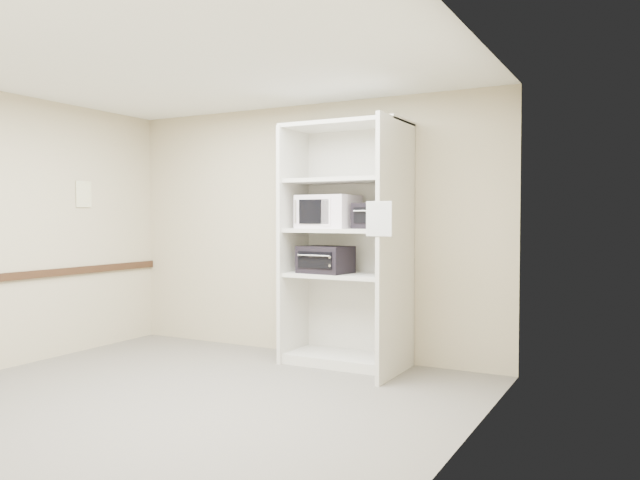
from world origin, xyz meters
The scene contains 12 objects.
floor centered at (0.00, 0.00, 0.00)m, with size 4.50×4.00×0.01m, color #67635B.
ceiling centered at (0.00, 0.00, 2.70)m, with size 4.50×4.00×0.01m, color white.
wall_back centered at (0.00, 2.00, 1.35)m, with size 4.50×0.02×2.70m, color #B9AB8C.
wall_left centered at (-2.25, 0.00, 1.35)m, with size 0.02×4.00×2.70m, color #B9AB8C.
wall_right centered at (2.25, 0.00, 1.35)m, with size 0.02×4.00×2.70m, color #B9AB8C.
shelving_unit centered at (0.67, 1.70, 1.13)m, with size 1.24×0.92×2.42m.
microwave centered at (0.41, 1.72, 1.54)m, with size 0.56×0.43×0.34m, color white.
toaster_oven_upper centered at (0.95, 1.75, 1.50)m, with size 0.44×0.33×0.25m, color black.
toaster_oven_lower centered at (0.42, 1.64, 1.06)m, with size 0.49×0.37×0.27m, color black.
paper_sign centered at (1.24, 1.07, 1.47)m, with size 0.23×0.01×0.30m, color white.
chair_rail centered at (-2.23, 0.00, 0.90)m, with size 0.04×3.98×0.08m, color #321D11.
wall_poster centered at (-2.24, 0.95, 1.74)m, with size 0.01×0.21×0.29m, color white.
Camera 1 is at (3.32, -3.91, 1.47)m, focal length 35.00 mm.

